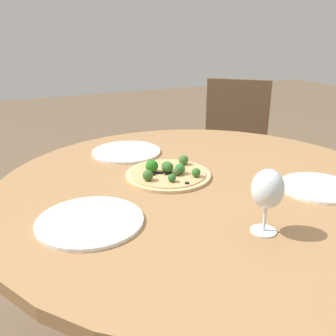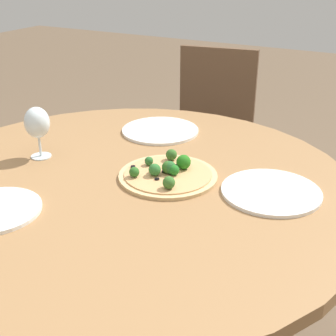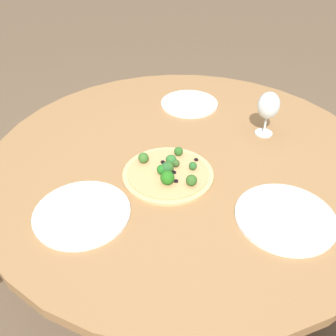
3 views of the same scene
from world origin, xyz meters
name	(u,v)px [view 3 (image 3 of 3)]	position (x,y,z in m)	size (l,w,h in m)	color
ground_plane	(180,285)	(0.00, 0.00, 0.00)	(12.00, 12.00, 0.00)	brown
dining_table	(184,168)	(0.00, 0.00, 0.68)	(1.33, 1.33, 0.74)	olive
pizza	(168,172)	(-0.08, 0.10, 0.75)	(0.29, 0.29, 0.06)	tan
wine_glass	(268,106)	(-0.01, -0.33, 0.85)	(0.08, 0.08, 0.17)	silver
plate_near	(189,104)	(0.31, -0.19, 0.74)	(0.24, 0.24, 0.01)	white
plate_far	(82,213)	(-0.12, 0.39, 0.74)	(0.27, 0.27, 0.01)	white
plate_side	(285,217)	(-0.39, -0.10, 0.74)	(0.28, 0.28, 0.01)	white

